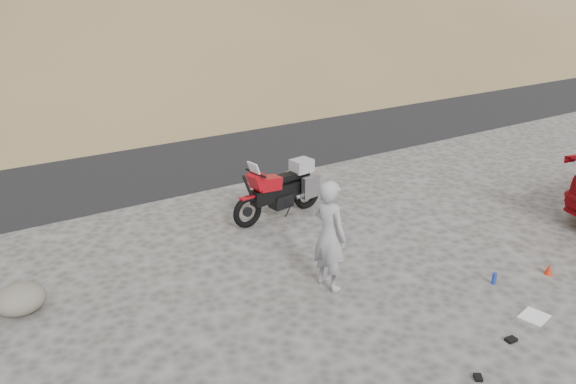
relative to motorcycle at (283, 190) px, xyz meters
name	(u,v)px	position (x,y,z in m)	size (l,w,h in m)	color
ground	(370,292)	(-0.44, -3.30, -0.57)	(140.00, 140.00, 0.00)	#474442
road	(163,151)	(-0.44, 5.70, -0.57)	(120.00, 7.00, 0.05)	black
motorcycle	(283,190)	(0.00, 0.00, 0.00)	(2.26, 0.82, 1.34)	black
man	(328,286)	(-0.89, -2.80, -0.57)	(0.66, 0.44, 1.82)	#939298
small_rock	(20,299)	(-5.20, -0.93, -0.35)	(0.96, 0.92, 0.45)	#56514A
gear_white_cloth	(534,316)	(1.15, -5.15, -0.57)	(0.39, 0.35, 0.01)	white
gear_bottle	(494,279)	(1.42, -4.21, -0.47)	(0.07, 0.07, 0.20)	navy
gear_funnel	(549,269)	(2.46, -4.50, -0.48)	(0.14, 0.14, 0.19)	red
gear_glove_a	(511,340)	(0.36, -5.34, -0.55)	(0.16, 0.11, 0.04)	black
gear_glove_b	(478,377)	(-0.65, -5.62, -0.55)	(0.13, 0.10, 0.04)	black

